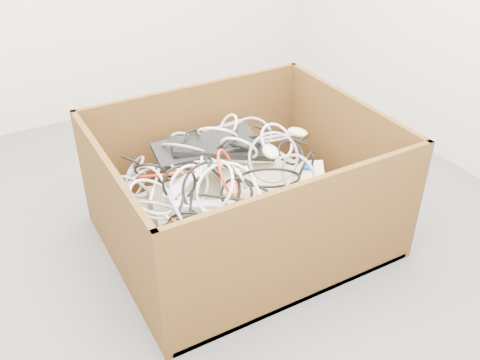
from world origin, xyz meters
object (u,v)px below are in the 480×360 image
vga_plug (308,167)px  power_strip_left (190,180)px  power_strip_right (203,207)px  cardboard_box (239,211)px

vga_plug → power_strip_left: bearing=-156.9°
power_strip_left → power_strip_right: size_ratio=1.05×
power_strip_right → vga_plug: 0.52m
cardboard_box → vga_plug: bearing=-16.5°
cardboard_box → vga_plug: size_ratio=25.80×
cardboard_box → power_strip_left: 0.31m
cardboard_box → power_strip_right: cardboard_box is taller
power_strip_right → cardboard_box: bearing=38.0°
power_strip_left → vga_plug: bearing=-32.8°
power_strip_left → power_strip_right: bearing=-113.4°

